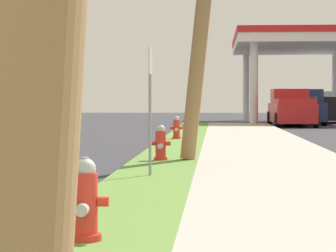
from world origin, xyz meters
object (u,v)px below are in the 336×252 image
at_px(car_silver_by_near_pump, 297,110).
at_px(fire_hydrant_fourth, 187,121).
at_px(fire_hydrant_third, 177,129).
at_px(truck_white_at_far_bay, 316,107).
at_px(truck_navy_at_forecourt, 300,108).
at_px(fire_hydrant_second, 161,144).
at_px(fire_hydrant_nearest, 85,204).
at_px(street_sign_post, 150,84).
at_px(truck_red_on_apron, 291,109).
at_px(car_black_by_far_pump, 333,111).

bearing_deg(car_silver_by_near_pump, fire_hydrant_fourth, -111.74).
height_order(fire_hydrant_third, truck_white_at_far_bay, truck_white_at_far_bay).
height_order(car_silver_by_near_pump, truck_navy_at_forecourt, truck_navy_at_forecourt).
relative_size(fire_hydrant_second, fire_hydrant_fourth, 1.00).
distance_m(fire_hydrant_fourth, car_silver_by_near_pump, 17.82).
xyz_separation_m(fire_hydrant_second, truck_white_at_far_bay, (8.20, 38.27, 0.47)).
distance_m(fire_hydrant_nearest, street_sign_post, 6.03).
bearing_deg(fire_hydrant_fourth, street_sign_post, -89.57).
height_order(fire_hydrant_third, truck_red_on_apron, truck_red_on_apron).
relative_size(fire_hydrant_fourth, truck_white_at_far_bay, 0.14).
height_order(fire_hydrant_third, car_silver_by_near_pump, car_silver_by_near_pump).
relative_size(fire_hydrant_fourth, car_black_by_far_pump, 0.16).
distance_m(car_black_by_far_pump, truck_red_on_apron, 7.22).
height_order(fire_hydrant_nearest, truck_red_on_apron, truck_red_on_apron).
height_order(fire_hydrant_fourth, car_silver_by_near_pump, car_silver_by_near_pump).
xyz_separation_m(fire_hydrant_third, car_black_by_far_pump, (8.39, 22.10, 0.28)).
bearing_deg(street_sign_post, fire_hydrant_nearest, -90.69).
bearing_deg(truck_navy_at_forecourt, fire_hydrant_nearest, -99.21).
distance_m(fire_hydrant_fourth, car_black_by_far_pump, 15.51).
bearing_deg(truck_red_on_apron, truck_white_at_far_bay, 77.45).
height_order(fire_hydrant_nearest, fire_hydrant_third, same).
bearing_deg(car_black_by_far_pump, fire_hydrant_fourth, -122.69).
bearing_deg(fire_hydrant_fourth, fire_hydrant_third, -90.09).
bearing_deg(street_sign_post, fire_hydrant_second, 90.98).
xyz_separation_m(street_sign_post, truck_red_on_apron, (5.07, 27.66, -0.72)).
bearing_deg(truck_white_at_far_bay, fire_hydrant_third, -105.78).
relative_size(fire_hydrant_second, street_sign_post, 0.35).
height_order(fire_hydrant_third, street_sign_post, street_sign_post).
bearing_deg(fire_hydrant_second, fire_hydrant_nearest, -90.10).
height_order(fire_hydrant_fourth, street_sign_post, street_sign_post).
xyz_separation_m(fire_hydrant_nearest, truck_navy_at_forecourt, (5.93, 36.53, 0.47)).
bearing_deg(street_sign_post, car_black_by_far_pump, 76.47).
height_order(fire_hydrant_nearest, car_black_by_far_pump, car_black_by_far_pump).
height_order(car_silver_by_near_pump, car_black_by_far_pump, same).
bearing_deg(fire_hydrant_third, truck_white_at_far_bay, 74.22).
bearing_deg(street_sign_post, fire_hydrant_fourth, 90.43).
bearing_deg(fire_hydrant_second, truck_navy_at_forecourt, 77.82).
xyz_separation_m(street_sign_post, car_silver_by_near_pump, (6.44, 37.66, -0.91)).
relative_size(fire_hydrant_nearest, truck_white_at_far_bay, 0.14).
xyz_separation_m(fire_hydrant_third, truck_white_at_far_bay, (8.32, 29.45, 0.47)).
distance_m(fire_hydrant_second, truck_red_on_apron, 24.96).
bearing_deg(fire_hydrant_third, fire_hydrant_nearest, -89.68).
bearing_deg(fire_hydrant_third, fire_hydrant_second, -89.24).
relative_size(fire_hydrant_nearest, fire_hydrant_third, 1.00).
relative_size(street_sign_post, truck_navy_at_forecourt, 0.38).
xyz_separation_m(car_black_by_far_pump, truck_red_on_apron, (-3.15, -6.50, 0.19)).
bearing_deg(fire_hydrant_third, car_black_by_far_pump, 69.21).
relative_size(truck_navy_at_forecourt, truck_white_at_far_bay, 1.00).
xyz_separation_m(fire_hydrant_fourth, truck_navy_at_forecourt, (6.01, 9.51, 0.47)).
relative_size(fire_hydrant_third, truck_white_at_far_bay, 0.14).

